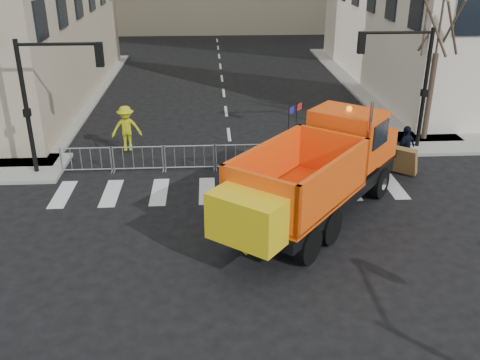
{
  "coord_description": "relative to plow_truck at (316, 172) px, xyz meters",
  "views": [
    {
      "loc": [
        -0.95,
        -12.94,
        8.6
      ],
      "look_at": [
        -0.02,
        2.5,
        1.74
      ],
      "focal_mm": 40.0,
      "sensor_mm": 36.0,
      "label": 1
    }
  ],
  "objects": [
    {
      "name": "ground",
      "position": [
        -2.51,
        -2.97,
        -1.76
      ],
      "size": [
        120.0,
        120.0,
        0.0
      ],
      "primitive_type": "plane",
      "color": "black",
      "rests_on": "ground"
    },
    {
      "name": "sidewalk_back",
      "position": [
        -2.51,
        5.53,
        -1.69
      ],
      "size": [
        64.0,
        5.0,
        0.15
      ],
      "primitive_type": "cube",
      "color": "gray",
      "rests_on": "ground"
    },
    {
      "name": "traffic_light_left",
      "position": [
        -10.51,
        4.53,
        0.94
      ],
      "size": [
        0.18,
        0.18,
        5.4
      ],
      "primitive_type": "cylinder",
      "color": "black",
      "rests_on": "ground"
    },
    {
      "name": "traffic_light_right",
      "position": [
        5.99,
        6.53,
        0.94
      ],
      "size": [
        0.18,
        0.18,
        5.4
      ],
      "primitive_type": "cylinder",
      "color": "black",
      "rests_on": "ground"
    },
    {
      "name": "crowd_barriers",
      "position": [
        -3.26,
        4.63,
        -1.21
      ],
      "size": [
        12.6,
        0.6,
        1.1
      ],
      "primitive_type": null,
      "color": "#9EA0A5",
      "rests_on": "ground"
    },
    {
      "name": "street_tree",
      "position": [
        6.69,
        7.53,
        1.99
      ],
      "size": [
        3.0,
        3.0,
        7.5
      ],
      "primitive_type": null,
      "color": "#382B21",
      "rests_on": "ground"
    },
    {
      "name": "plow_truck",
      "position": [
        0.0,
        0.0,
        0.0
      ],
      "size": [
        8.51,
        9.69,
        3.97
      ],
      "rotation": [
        0.0,
        0.0,
        0.9
      ],
      "color": "black",
      "rests_on": "ground"
    },
    {
      "name": "cop_a",
      "position": [
        3.58,
        4.03,
        -0.95
      ],
      "size": [
        0.7,
        0.7,
        1.63
      ],
      "primitive_type": "imported",
      "rotation": [
        0.0,
        0.0,
        3.92
      ],
      "color": "black",
      "rests_on": "ground"
    },
    {
      "name": "cop_b",
      "position": [
        2.17,
        3.98,
        -0.88
      ],
      "size": [
        0.95,
        0.8,
        1.76
      ],
      "primitive_type": "imported",
      "rotation": [
        0.0,
        0.0,
        2.98
      ],
      "color": "black",
      "rests_on": "ground"
    },
    {
      "name": "cop_c",
      "position": [
        4.49,
        4.03,
        -0.8
      ],
      "size": [
        1.19,
        1.06,
        1.93
      ],
      "primitive_type": "imported",
      "rotation": [
        0.0,
        0.0,
        3.79
      ],
      "color": "black",
      "rests_on": "ground"
    },
    {
      "name": "worker",
      "position": [
        -7.12,
        6.74,
        -0.6
      ],
      "size": [
        1.4,
        0.93,
        2.03
      ],
      "primitive_type": "imported",
      "rotation": [
        0.0,
        0.0,
        0.14
      ],
      "color": "#B9BB16",
      "rests_on": "sidewalk_back"
    },
    {
      "name": "newspaper_box",
      "position": [
        3.62,
        4.37,
        -1.06
      ],
      "size": [
        0.5,
        0.46,
        1.1
      ],
      "primitive_type": "cube",
      "rotation": [
        0.0,
        0.0,
        0.14
      ],
      "color": "#97160B",
      "rests_on": "sidewalk_back"
    }
  ]
}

